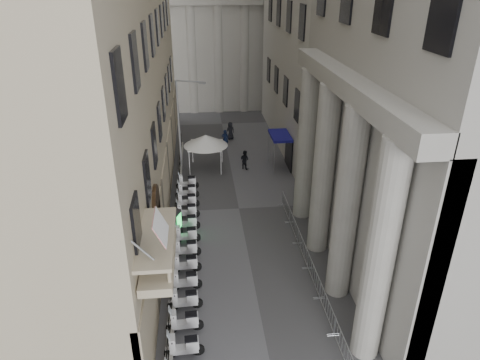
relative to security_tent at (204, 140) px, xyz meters
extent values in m
cylinder|color=silver|center=(-1.30, -1.30, -1.50)|extent=(0.06, 0.06, 2.04)
cylinder|color=silver|center=(1.30, -1.30, -1.50)|extent=(0.06, 0.06, 2.04)
cylinder|color=silver|center=(-1.30, 1.30, -1.50)|extent=(0.06, 0.06, 2.04)
cylinder|color=silver|center=(1.30, 1.30, -1.50)|extent=(0.06, 0.06, 2.04)
cube|color=silver|center=(0.00, 0.00, -0.43)|extent=(2.78, 2.78, 0.11)
cone|color=silver|center=(0.00, 0.00, 0.03)|extent=(3.71, 3.71, 0.93)
cylinder|color=#989AA0|center=(-2.01, -0.14, 1.27)|extent=(0.16, 0.16, 7.58)
cylinder|color=#989AA0|center=(-0.95, -0.54, 5.06)|extent=(2.16, 0.93, 0.12)
cube|color=#989AA0|center=(0.02, -0.92, 5.01)|extent=(0.52, 0.36, 0.14)
cube|color=black|center=(-2.01, -10.49, -1.65)|extent=(0.53, 0.85, 1.74)
cube|color=#19E54C|center=(-1.89, -10.54, -1.45)|extent=(0.26, 0.59, 0.97)
imported|color=#0D1634|center=(2.04, 4.44, -1.61)|extent=(0.71, 0.51, 1.81)
imported|color=black|center=(3.36, -0.55, -1.69)|extent=(1.01, 1.00, 1.65)
imported|color=black|center=(2.73, 6.77, -1.62)|extent=(1.02, 0.84, 1.78)
camera|label=1|loc=(-0.42, -33.79, 12.54)|focal=32.00mm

